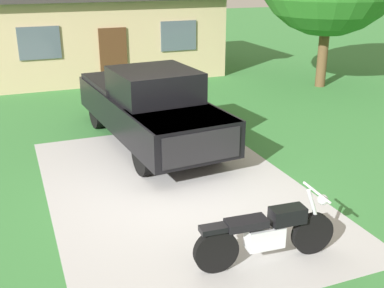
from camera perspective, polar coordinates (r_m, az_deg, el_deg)
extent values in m
plane|color=#387B3A|center=(9.33, -2.00, -5.45)|extent=(80.00, 80.00, 0.00)
cube|color=#ADADAD|center=(9.33, -2.00, -5.43)|extent=(4.82, 7.25, 0.01)
cylinder|color=black|center=(7.45, 14.35, -10.44)|extent=(0.67, 0.16, 0.66)
cylinder|color=black|center=(6.83, 2.94, -12.83)|extent=(0.67, 0.16, 0.66)
cube|color=silver|center=(7.05, 8.77, -11.06)|extent=(0.58, 0.30, 0.32)
cube|color=black|center=(7.05, 11.48, -8.43)|extent=(0.54, 0.29, 0.24)
cube|color=black|center=(6.79, 6.60, -9.51)|extent=(0.62, 0.32, 0.12)
cube|color=black|center=(6.64, 2.99, -10.16)|extent=(0.49, 0.23, 0.08)
cylinder|color=silver|center=(7.27, 14.61, -7.93)|extent=(0.33, 0.08, 0.77)
cylinder|color=silver|center=(7.13, 14.84, -5.67)|extent=(0.08, 0.70, 0.04)
sphere|color=silver|center=(7.25, 15.55, -6.51)|extent=(0.16, 0.16, 0.16)
cylinder|color=black|center=(10.51, 2.62, 0.09)|extent=(0.37, 0.86, 0.84)
cylinder|color=black|center=(9.86, -5.75, -1.39)|extent=(0.37, 0.86, 0.84)
cylinder|color=black|center=(13.52, -4.59, 4.72)|extent=(0.37, 0.86, 0.84)
cylinder|color=black|center=(13.03, -11.30, 3.77)|extent=(0.37, 0.86, 0.84)
cube|color=black|center=(11.61, -5.23, 3.99)|extent=(2.47, 5.75, 0.80)
cube|color=black|center=(9.89, -1.34, 2.95)|extent=(2.06, 2.06, 0.20)
cube|color=black|center=(11.05, -4.59, 7.20)|extent=(1.96, 2.05, 0.70)
cube|color=#3F4C56|center=(10.36, -2.89, 5.77)|extent=(1.71, 0.30, 0.60)
cube|color=black|center=(12.95, -7.80, 6.78)|extent=(2.10, 2.55, 0.50)
cube|color=black|center=(9.20, 1.14, -0.39)|extent=(1.70, 0.24, 0.64)
cylinder|color=brown|center=(17.89, 15.58, 10.81)|extent=(0.36, 0.36, 2.59)
cube|color=tan|center=(19.98, -11.18, 12.70)|extent=(9.00, 5.00, 3.00)
cube|color=#4C2D19|center=(17.59, -9.47, 10.31)|extent=(1.00, 0.08, 2.10)
cube|color=#4C5966|center=(17.15, -18.00, 11.55)|extent=(1.40, 0.06, 1.10)
cube|color=#4C5966|center=(18.19, -1.63, 12.97)|extent=(1.40, 0.06, 1.10)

